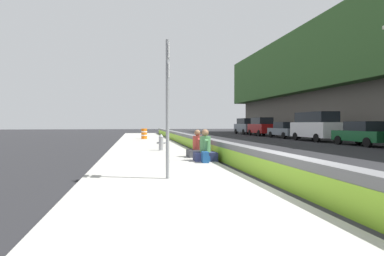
% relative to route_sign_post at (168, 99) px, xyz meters
% --- Properties ---
extents(ground_plane, '(160.00, 160.00, 0.00)m').
position_rel_route_sign_post_xyz_m(ground_plane, '(-1.40, -2.63, -2.21)').
color(ground_plane, '#232326').
rests_on(ground_plane, ground).
extents(sidewalk_strip, '(80.00, 4.40, 0.14)m').
position_rel_route_sign_post_xyz_m(sidewalk_strip, '(-1.40, 0.02, -2.14)').
color(sidewalk_strip, '#A8A59E').
rests_on(sidewalk_strip, ground_plane).
extents(jersey_barrier, '(76.00, 0.45, 0.85)m').
position_rel_route_sign_post_xyz_m(jersey_barrier, '(-1.40, -2.63, -1.79)').
color(jersey_barrier, slate).
rests_on(jersey_barrier, ground_plane).
extents(route_sign_post, '(0.44, 0.09, 3.60)m').
position_rel_route_sign_post_xyz_m(route_sign_post, '(0.00, 0.00, 0.00)').
color(route_sign_post, gray).
rests_on(route_sign_post, sidewalk_strip).
extents(fire_hydrant, '(0.26, 0.46, 0.88)m').
position_rel_route_sign_post_xyz_m(fire_hydrant, '(8.61, -0.52, -1.62)').
color(fire_hydrant, gray).
rests_on(fire_hydrant, sidewalk_strip).
extents(seated_person_foreground, '(0.78, 0.90, 1.21)m').
position_rel_route_sign_post_xyz_m(seated_person_foreground, '(3.69, -1.82, -1.69)').
color(seated_person_foreground, '#23284C').
rests_on(seated_person_foreground, sidewalk_strip).
extents(seated_person_middle, '(0.76, 0.88, 1.16)m').
position_rel_route_sign_post_xyz_m(seated_person_middle, '(5.08, -1.79, -1.71)').
color(seated_person_middle, '#424247').
rests_on(seated_person_middle, sidewalk_strip).
extents(backpack, '(0.32, 0.28, 0.40)m').
position_rel_route_sign_post_xyz_m(backpack, '(3.07, -1.69, -1.88)').
color(backpack, navy).
rests_on(backpack, sidewalk_strip).
extents(construction_barrel, '(0.54, 0.54, 0.95)m').
position_rel_route_sign_post_xyz_m(construction_barrel, '(21.21, 0.01, -1.59)').
color(construction_barrel, orange).
rests_on(construction_barrel, sidewalk_strip).
extents(parked_car_third, '(4.55, 2.05, 1.71)m').
position_rel_route_sign_post_xyz_m(parked_car_third, '(11.53, -14.88, -1.35)').
color(parked_car_third, '#145128').
rests_on(parked_car_third, ground_plane).
extents(parked_car_fourth, '(5.17, 2.25, 2.56)m').
position_rel_route_sign_post_xyz_m(parked_car_fourth, '(17.38, -14.80, -0.86)').
color(parked_car_fourth, silver).
rests_on(parked_car_fourth, ground_plane).
extents(parked_car_midline, '(4.57, 2.09, 1.71)m').
position_rel_route_sign_post_xyz_m(parked_car_midline, '(23.31, -14.84, -1.35)').
color(parked_car_midline, slate).
rests_on(parked_car_midline, ground_plane).
extents(parked_car_far, '(4.81, 2.08, 2.28)m').
position_rel_route_sign_post_xyz_m(parked_car_far, '(29.29, -14.71, -1.03)').
color(parked_car_far, maroon).
rests_on(parked_car_far, ground_plane).
extents(parked_car_farther, '(4.86, 2.18, 2.28)m').
position_rel_route_sign_post_xyz_m(parked_car_farther, '(35.47, -14.90, -1.03)').
color(parked_car_farther, slate).
rests_on(parked_car_farther, ground_plane).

